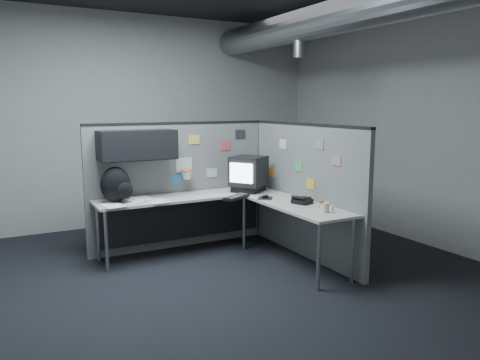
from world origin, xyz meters
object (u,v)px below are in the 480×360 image
monitor (248,173)px  keyboard (236,197)px  desk (217,207)px  phone (302,201)px  backpack (116,185)px

monitor → keyboard: bearing=-126.0°
monitor → desk: bearing=-151.2°
phone → monitor: bearing=90.5°
desk → keyboard: size_ratio=5.34×
monitor → keyboard: (-0.36, -0.34, -0.22)m
keyboard → phone: (0.53, -0.61, 0.02)m
monitor → backpack: size_ratio=1.33×
monitor → phone: monitor is taller
monitor → phone: bearing=-69.9°
monitor → phone: (0.16, -0.96, -0.20)m
desk → monitor: monitor is taller
backpack → desk: bearing=-28.9°
monitor → keyboard: size_ratio=1.29×
desk → keyboard: keyboard is taller
keyboard → phone: bearing=-36.4°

